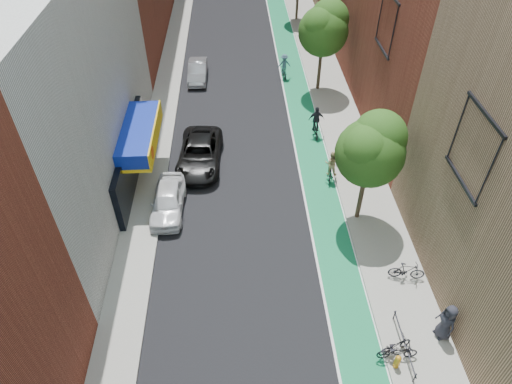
{
  "coord_description": "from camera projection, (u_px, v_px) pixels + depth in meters",
  "views": [
    {
      "loc": [
        -0.74,
        -7.22,
        17.51
      ],
      "look_at": [
        0.17,
        10.71,
        1.5
      ],
      "focal_mm": 32.0,
      "sensor_mm": 36.0,
      "label": 1
    }
  ],
  "objects": [
    {
      "name": "bike_lane",
      "position": [
        294.0,
        78.0,
        36.59
      ],
      "size": [
        2.0,
        68.0,
        0.01
      ],
      "primitive_type": "cube",
      "color": "#167E4E",
      "rests_on": "ground"
    },
    {
      "name": "sidewalk_left",
      "position": [
        169.0,
        80.0,
        36.17
      ],
      "size": [
        2.0,
        68.0,
        0.15
      ],
      "primitive_type": "cube",
      "color": "gray",
      "rests_on": "ground"
    },
    {
      "name": "sidewalk_right",
      "position": [
        325.0,
        76.0,
        36.64
      ],
      "size": [
        3.0,
        68.0,
        0.15
      ],
      "primitive_type": "cube",
      "color": "gray",
      "rests_on": "ground"
    },
    {
      "name": "building_left_white",
      "position": [
        33.0,
        90.0,
        23.09
      ],
      "size": [
        8.0,
        20.0,
        12.0
      ],
      "primitive_type": "cube",
      "color": "silver",
      "rests_on": "ground"
    },
    {
      "name": "tree_near",
      "position": [
        372.0,
        148.0,
        21.65
      ],
      "size": [
        3.4,
        3.36,
        6.42
      ],
      "color": "#332619",
      "rests_on": "ground"
    },
    {
      "name": "tree_mid",
      "position": [
        324.0,
        27.0,
        31.93
      ],
      "size": [
        3.55,
        3.53,
        6.74
      ],
      "color": "#332619",
      "rests_on": "ground"
    },
    {
      "name": "parked_car_white",
      "position": [
        168.0,
        200.0,
        24.72
      ],
      "size": [
        1.8,
        4.27,
        1.44
      ],
      "primitive_type": "imported",
      "rotation": [
        0.0,
        0.0,
        -0.02
      ],
      "color": "silver",
      "rests_on": "ground"
    },
    {
      "name": "parked_car_black",
      "position": [
        200.0,
        154.0,
        27.82
      ],
      "size": [
        2.84,
        5.57,
        1.51
      ],
      "primitive_type": "imported",
      "rotation": [
        0.0,
        0.0,
        -0.06
      ],
      "color": "black",
      "rests_on": "ground"
    },
    {
      "name": "parked_car_silver",
      "position": [
        198.0,
        71.0,
        36.06
      ],
      "size": [
        1.46,
        4.05,
        1.33
      ],
      "primitive_type": "imported",
      "rotation": [
        0.0,
        0.0,
        -0.01
      ],
      "color": "#96999E",
      "rests_on": "ground"
    },
    {
      "name": "cyclist_lane_near",
      "position": [
        331.0,
        168.0,
        26.63
      ],
      "size": [
        0.9,
        1.53,
        1.95
      ],
      "rotation": [
        0.0,
        0.0,
        2.89
      ],
      "color": "black",
      "rests_on": "ground"
    },
    {
      "name": "cyclist_lane_mid",
      "position": [
        316.0,
        125.0,
        30.04
      ],
      "size": [
        1.03,
        1.6,
        2.1
      ],
      "rotation": [
        0.0,
        0.0,
        3.13
      ],
      "color": "black",
      "rests_on": "ground"
    },
    {
      "name": "cyclist_lane_far",
      "position": [
        284.0,
        67.0,
        36.1
      ],
      "size": [
        1.08,
        1.51,
        1.92
      ],
      "rotation": [
        0.0,
        0.0,
        3.27
      ],
      "color": "black",
      "rests_on": "ground"
    },
    {
      "name": "parked_bike_near",
      "position": [
        395.0,
        345.0,
        18.5
      ],
      "size": [
        1.6,
        1.0,
        0.79
      ],
      "primitive_type": "imported",
      "rotation": [
        0.0,
        0.0,
        1.91
      ],
      "color": "black",
      "rests_on": "sidewalk_right"
    },
    {
      "name": "parked_bike_mid",
      "position": [
        407.0,
        271.0,
        21.21
      ],
      "size": [
        1.73,
        0.74,
        1.01
      ],
      "primitive_type": "imported",
      "rotation": [
        0.0,
        0.0,
        1.41
      ],
      "color": "black",
      "rests_on": "sidewalk_right"
    },
    {
      "name": "parked_bike_far",
      "position": [
        397.0,
        352.0,
        18.25
      ],
      "size": [
        1.67,
        0.59,
        0.87
      ],
      "primitive_type": "imported",
      "rotation": [
        0.0,
        0.0,
        1.57
      ],
      "color": "black",
      "rests_on": "sidewalk_right"
    },
    {
      "name": "pedestrian",
      "position": [
        447.0,
        322.0,
        18.67
      ],
      "size": [
        0.81,
        1.06,
        1.93
      ],
      "primitive_type": "imported",
      "rotation": [
        0.0,
        0.0,
        -1.34
      ],
      "color": "#212129",
      "rests_on": "sidewalk_right"
    },
    {
      "name": "fire_hydrant",
      "position": [
        397.0,
        361.0,
        18.01
      ],
      "size": [
        0.25,
        0.25,
        0.72
      ],
      "color": "#C58117",
      "rests_on": "sidewalk_right"
    }
  ]
}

